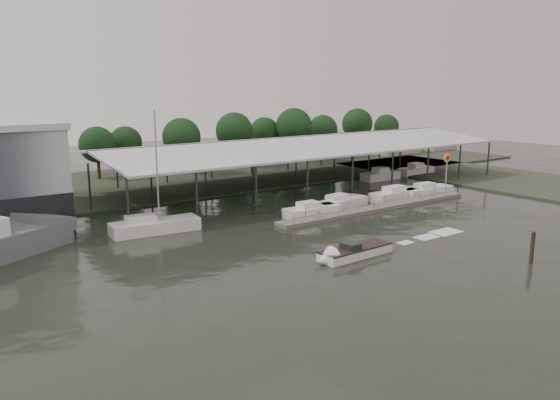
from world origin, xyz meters
TOP-DOWN VIEW (x-y plane):
  - ground at (0.00, 0.00)m, footprint 200.00×200.00m
  - land_strip_far at (0.00, 42.00)m, footprint 140.00×30.00m
  - land_strip_east at (45.00, 10.00)m, footprint 20.00×60.00m
  - covered_boat_shed at (17.00, 28.00)m, footprint 58.24×24.00m
  - floating_dock at (15.00, 10.00)m, footprint 28.00×2.00m
  - shell_fuel_sign at (27.00, 9.99)m, footprint 1.10×0.18m
  - distant_commercial_buildings at (59.03, 44.69)m, footprint 22.00×8.00m
  - white_sailboat at (-9.86, 15.75)m, footprint 8.68×3.47m
  - speedboat_underway at (-0.09, -1.19)m, footprint 18.60×2.75m
  - moored_cruiser_0 at (6.68, 11.99)m, footprint 6.49×2.45m
  - moored_cruiser_1 at (11.93, 13.15)m, footprint 7.74×3.31m
  - moored_cruiser_2 at (21.24, 12.97)m, footprint 8.27×2.56m
  - moored_cruiser_3 at (26.07, 12.14)m, footprint 7.75×2.48m
  - horizon_tree_line at (26.32, 48.09)m, footprint 67.19×10.78m

SIDE VIEW (x-z plane):
  - ground at x=0.00m, z-range 0.00..0.00m
  - land_strip_far at x=0.00m, z-range -0.05..0.25m
  - land_strip_east at x=45.00m, z-range -0.05..0.25m
  - floating_dock at x=15.00m, z-range -0.50..0.90m
  - speedboat_underway at x=-0.09m, z-range -0.61..1.39m
  - moored_cruiser_0 at x=6.68m, z-range -0.24..1.46m
  - moored_cruiser_1 at x=11.93m, z-range -0.24..1.46m
  - moored_cruiser_2 at x=21.24m, z-range -0.24..1.46m
  - moored_cruiser_3 at x=26.07m, z-range -0.24..1.46m
  - white_sailboat at x=-9.86m, z-range -5.30..6.59m
  - distant_commercial_buildings at x=59.03m, z-range -0.16..3.84m
  - shell_fuel_sign at x=27.00m, z-range 1.15..6.70m
  - horizon_tree_line at x=26.32m, z-range 0.92..10.91m
  - covered_boat_shed at x=17.00m, z-range 2.65..9.61m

